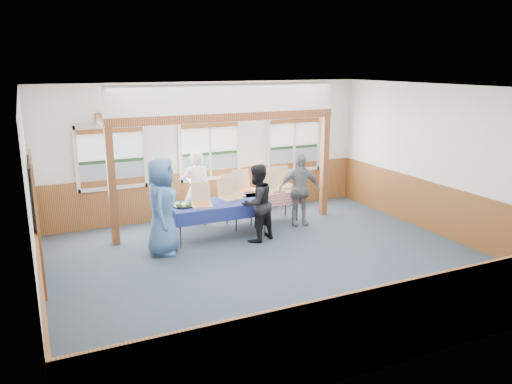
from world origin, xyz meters
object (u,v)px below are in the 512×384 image
Objects in this scene: woman_white at (197,189)px; woman_black at (257,203)px; table_left at (218,205)px; man_blue at (162,206)px; person_grey at (299,190)px; table_right at (262,194)px.

woman_white is 1.06× the size of woman_black.
man_blue is (-1.31, -0.47, 0.24)m from table_left.
woman_black is at bearing 125.80° from woman_white.
table_left is 1.98m from person_grey.
woman_black is 1.46m from person_grey.
woman_black is (0.79, -1.53, -0.05)m from woman_white.
man_blue is at bearing -157.96° from person_grey.
woman_white reaches higher than table_right.
table_right is 0.98× the size of man_blue.
table_left is at bearing 107.62° from woman_white.
table_left is at bearing -166.10° from person_grey.
table_left is at bearing -48.12° from man_blue.
man_blue reaches higher than person_grey.
table_right is 1.50m from woman_white.
woman_white is 1.04× the size of person_grey.
person_grey reaches higher than woman_black.
person_grey is (1.33, 0.58, 0.01)m from woman_black.
woman_white reaches higher than person_grey.
table_left is 0.87m from woman_black.
table_left is 1.41m from man_blue.
person_grey is at bearing -178.06° from woman_black.
table_left is at bearing -63.94° from woman_black.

